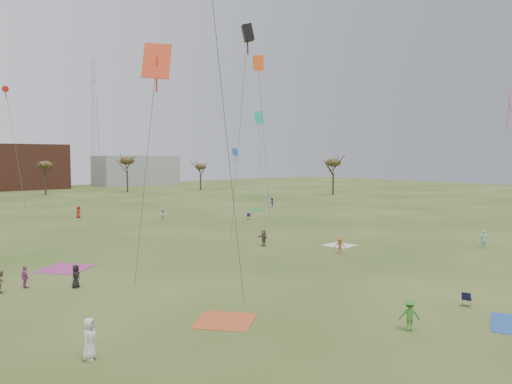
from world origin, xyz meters
TOP-DOWN VIEW (x-y plane):
  - ground at (0.00, 0.00)m, footprint 260.00×260.00m
  - flyer_near_left at (-20.54, -1.54)m, footprint 1.04×1.03m
  - flyer_near_center at (-6.98, -8.34)m, footprint 1.15×1.16m
  - spectator_fore_b at (-20.96, 12.16)m, footprint 0.72×0.83m
  - spectator_fore_c at (2.59, 13.96)m, footprint 0.56×1.49m
  - flyer_mid_a at (-16.88, 10.39)m, footprint 0.88×0.87m
  - flyer_mid_b at (5.49, 6.82)m, footprint 0.95×1.08m
  - flyer_mid_c at (17.96, -0.21)m, footprint 0.71×0.59m
  - spectator_mid_d at (-19.50, 12.38)m, footprint 0.50×0.92m
  - spectator_mid_e at (4.58, 37.35)m, footprint 1.02×0.98m
  - flyer_far_b at (-3.37, 47.40)m, footprint 0.99×0.89m
  - flyer_far_c at (27.59, 40.89)m, footprint 0.99×1.24m
  - blanket_red at (-13.18, -1.27)m, footprint 4.16×4.16m
  - blanket_cream at (8.51, 9.44)m, footprint 2.95×2.95m
  - blanket_plum at (-15.55, 16.43)m, footprint 4.86×4.86m
  - blanket_olive at (22.79, 39.16)m, footprint 3.99×3.99m
  - camp_chair_center at (-0.90, -8.19)m, footprint 0.67×0.64m
  - camp_chair_right at (14.17, 30.67)m, footprint 0.74×0.73m
  - kites_aloft at (0.97, 13.47)m, footprint 63.70×59.11m
  - tree_line at (-2.85, 79.12)m, footprint 117.44×49.32m
  - building_brick at (5.00, 120.00)m, footprint 26.00×16.00m
  - building_grey at (40.00, 118.00)m, footprint 24.00×12.00m
  - radio_tower at (30.00, 125.00)m, footprint 1.51×1.72m

SIDE VIEW (x-z plane):
  - ground at x=0.00m, z-range 0.00..0.00m
  - blanket_red at x=-13.18m, z-range -0.01..0.02m
  - blanket_cream at x=8.51m, z-range -0.01..0.02m
  - blanket_plum at x=-15.55m, z-range -0.01..0.02m
  - blanket_olive at x=22.79m, z-range -0.01..0.02m
  - camp_chair_center at x=-0.90m, z-range -0.18..0.69m
  - camp_chair_right at x=14.17m, z-range -0.18..0.69m
  - flyer_mid_b at x=5.49m, z-range 0.00..1.45m
  - spectator_fore_b at x=-20.96m, z-range 0.00..1.47m
  - spectator_mid_d at x=-19.50m, z-range 0.00..1.48m
  - flyer_mid_a at x=-16.88m, z-range 0.00..1.54m
  - spectator_fore_c at x=2.59m, z-range 0.00..1.58m
  - flyer_near_center at x=-6.98m, z-range 0.00..1.61m
  - spectator_mid_e at x=4.58m, z-range 0.00..1.66m
  - flyer_mid_c at x=17.96m, z-range 0.00..1.68m
  - flyer_far_c at x=27.59m, z-range 0.00..1.68m
  - flyer_far_b at x=-3.37m, z-range 0.00..1.71m
  - flyer_near_left at x=-20.54m, z-range 0.00..1.82m
  - building_grey at x=40.00m, z-range 0.00..9.00m
  - building_brick at x=5.00m, z-range 0.00..12.00m
  - tree_line at x=-2.85m, z-range 2.63..11.54m
  - kites_aloft at x=0.97m, z-range 6.47..26.06m
  - radio_tower at x=30.00m, z-range -1.29..39.71m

